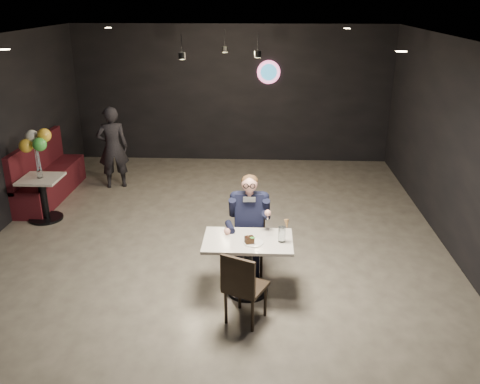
# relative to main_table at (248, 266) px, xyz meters

# --- Properties ---
(floor) EXTENTS (9.00, 9.00, 0.00)m
(floor) POSITION_rel_main_table_xyz_m (-0.55, 1.13, -0.38)
(floor) COLOR gray
(floor) RESTS_ON ground
(wall_sign) EXTENTS (0.50, 0.06, 0.50)m
(wall_sign) POSITION_rel_main_table_xyz_m (0.25, 5.60, 1.62)
(wall_sign) COLOR pink
(wall_sign) RESTS_ON floor
(pendant_lights) EXTENTS (1.40, 1.20, 0.36)m
(pendant_lights) POSITION_rel_main_table_xyz_m (-0.55, 3.13, 2.51)
(pendant_lights) COLOR black
(pendant_lights) RESTS_ON floor
(main_table) EXTENTS (1.10, 0.70, 0.75)m
(main_table) POSITION_rel_main_table_xyz_m (0.00, 0.00, 0.00)
(main_table) COLOR silver
(main_table) RESTS_ON floor
(chair_far) EXTENTS (0.42, 0.46, 0.92)m
(chair_far) POSITION_rel_main_table_xyz_m (0.00, 0.55, 0.09)
(chair_far) COLOR black
(chair_far) RESTS_ON floor
(chair_near) EXTENTS (0.57, 0.59, 0.92)m
(chair_near) POSITION_rel_main_table_xyz_m (0.00, -0.59, 0.09)
(chair_near) COLOR black
(chair_near) RESTS_ON floor
(seated_man) EXTENTS (0.60, 0.80, 1.44)m
(seated_man) POSITION_rel_main_table_xyz_m (0.00, 0.55, 0.34)
(seated_man) COLOR black
(seated_man) RESTS_ON floor
(dessert_plate) EXTENTS (0.24, 0.24, 0.01)m
(dessert_plate) POSITION_rel_main_table_xyz_m (0.07, -0.09, 0.38)
(dessert_plate) COLOR white
(dessert_plate) RESTS_ON main_table
(cake_slice) EXTENTS (0.13, 0.12, 0.07)m
(cake_slice) POSITION_rel_main_table_xyz_m (0.02, -0.11, 0.42)
(cake_slice) COLOR black
(cake_slice) RESTS_ON dessert_plate
(mint_leaf) EXTENTS (0.07, 0.04, 0.01)m
(mint_leaf) POSITION_rel_main_table_xyz_m (0.06, -0.13, 0.47)
(mint_leaf) COLOR #2A802A
(mint_leaf) RESTS_ON cake_slice
(sundae_glass) EXTENTS (0.09, 0.09, 0.20)m
(sundae_glass) POSITION_rel_main_table_xyz_m (0.41, -0.03, 0.47)
(sundae_glass) COLOR silver
(sundae_glass) RESTS_ON main_table
(wafer_cone) EXTENTS (0.07, 0.07, 0.12)m
(wafer_cone) POSITION_rel_main_table_xyz_m (0.47, -0.05, 0.62)
(wafer_cone) COLOR tan
(wafer_cone) RESTS_ON sundae_glass
(booth_bench) EXTENTS (0.55, 2.21, 1.10)m
(booth_bench) POSITION_rel_main_table_xyz_m (-3.80, 3.10, 0.18)
(booth_bench) COLOR #400D12
(booth_bench) RESTS_ON floor
(side_table) EXTENTS (0.64, 0.64, 0.80)m
(side_table) POSITION_rel_main_table_xyz_m (-3.50, 2.10, 0.02)
(side_table) COLOR silver
(side_table) RESTS_ON floor
(balloon_vase) EXTENTS (0.09, 0.09, 0.14)m
(balloon_vase) POSITION_rel_main_table_xyz_m (-3.50, 2.10, 0.44)
(balloon_vase) COLOR silver
(balloon_vase) RESTS_ON side_table
(balloon_bunch) EXTENTS (0.41, 0.41, 0.67)m
(balloon_bunch) POSITION_rel_main_table_xyz_m (-3.50, 2.10, 0.86)
(balloon_bunch) COLOR yellow
(balloon_bunch) RESTS_ON balloon_vase
(passerby) EXTENTS (0.68, 0.54, 1.61)m
(passerby) POSITION_rel_main_table_xyz_m (-2.75, 3.73, 0.43)
(passerby) COLOR black
(passerby) RESTS_ON floor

